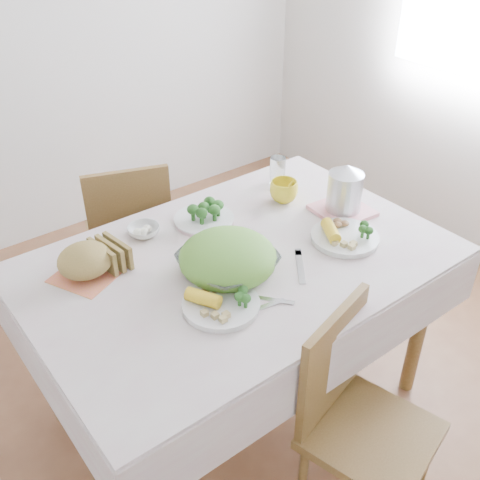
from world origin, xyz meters
TOP-DOWN VIEW (x-y plane):
  - floor at (0.00, 0.00)m, footprint 3.60×3.60m
  - back_wall at (0.00, 1.80)m, footprint 3.60×0.00m
  - dining_table at (0.00, 0.00)m, footprint 1.40×0.90m
  - tablecloth at (0.00, 0.00)m, footprint 1.50×1.00m
  - chair_near at (0.04, -0.65)m, footprint 0.46×0.46m
  - chair_far at (-0.03, 0.85)m, footprint 0.50×0.50m
  - salad_bowl at (-0.09, -0.05)m, footprint 0.34×0.34m
  - dinner_plate_left at (-0.21, -0.18)m, footprint 0.28×0.28m
  - dinner_plate_right at (0.39, -0.15)m, footprint 0.36×0.36m
  - broccoli_plate at (0.04, 0.28)m, footprint 0.25×0.25m
  - napkin at (-0.47, 0.24)m, footprint 0.27×0.27m
  - bread_loaf at (-0.47, 0.24)m, footprint 0.21×0.20m
  - fruit_bowl at (-0.20, 0.34)m, footprint 0.16×0.16m
  - yellow_mug at (0.40, 0.21)m, footprint 0.15×0.15m
  - glass_tumbler at (0.47, 0.34)m, footprint 0.09×0.09m
  - pink_tray at (0.53, -0.00)m, footprint 0.23×0.23m
  - electric_kettle at (0.53, -0.00)m, footprint 0.16×0.16m
  - fork_left at (-0.07, -0.25)m, footprint 0.12×0.14m
  - fork_right at (0.14, -0.18)m, footprint 0.14×0.17m
  - knife at (-0.11, -0.26)m, footprint 0.16×0.04m

SIDE VIEW (x-z plane):
  - floor at x=0.00m, z-range 0.00..0.00m
  - dining_table at x=0.00m, z-range 0.00..0.75m
  - chair_near at x=0.04m, z-range 0.05..0.88m
  - chair_far at x=-0.03m, z-range 0.03..0.90m
  - tablecloth at x=0.00m, z-range 0.75..0.76m
  - napkin at x=-0.47m, z-range 0.76..0.77m
  - fork_left at x=-0.07m, z-range 0.76..0.77m
  - fork_right at x=0.14m, z-range 0.76..0.77m
  - knife at x=-0.11m, z-range 0.76..0.77m
  - pink_tray at x=0.53m, z-range 0.76..0.78m
  - broccoli_plate at x=0.04m, z-range 0.76..0.78m
  - dinner_plate_left at x=-0.21m, z-range 0.76..0.78m
  - dinner_plate_right at x=0.39m, z-range 0.76..0.78m
  - fruit_bowl at x=-0.20m, z-range 0.76..0.80m
  - salad_bowl at x=-0.09m, z-range 0.76..0.84m
  - yellow_mug at x=0.40m, z-range 0.76..0.86m
  - bread_loaf at x=-0.47m, z-range 0.76..0.88m
  - glass_tumbler at x=0.47m, z-range 0.76..0.89m
  - electric_kettle at x=0.53m, z-range 0.78..0.98m
  - back_wall at x=0.00m, z-range -0.45..3.15m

